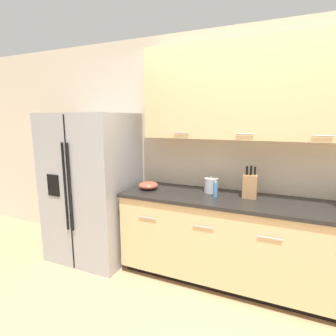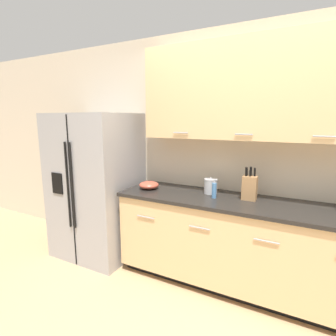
{
  "view_description": "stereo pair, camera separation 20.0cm",
  "coord_description": "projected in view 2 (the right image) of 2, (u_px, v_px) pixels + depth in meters",
  "views": [
    {
      "loc": [
        0.28,
        -1.54,
        1.67
      ],
      "look_at": [
        -0.82,
        1.0,
        1.16
      ],
      "focal_mm": 28.0,
      "sensor_mm": 36.0,
      "label": 1
    },
    {
      "loc": [
        0.46,
        -1.45,
        1.67
      ],
      "look_at": [
        -0.82,
        1.0,
        1.16
      ],
      "focal_mm": 28.0,
      "sensor_mm": 36.0,
      "label": 2
    }
  ],
  "objects": [
    {
      "name": "soap_dispenser",
      "position": [
        214.0,
        190.0,
        2.58
      ],
      "size": [
        0.05,
        0.05,
        0.19
      ],
      "color": "#4C7FB2",
      "rests_on": "counter_unit"
    },
    {
      "name": "counter_unit",
      "position": [
        238.0,
        244.0,
        2.58
      ],
      "size": [
        2.44,
        0.64,
        0.91
      ],
      "color": "black",
      "rests_on": "ground_plane"
    },
    {
      "name": "steel_canister",
      "position": [
        211.0,
        186.0,
        2.74
      ],
      "size": [
        0.14,
        0.14,
        0.17
      ],
      "color": "#B7B7BA",
      "rests_on": "counter_unit"
    },
    {
      "name": "wall_back",
      "position": [
        252.0,
        136.0,
        2.63
      ],
      "size": [
        10.0,
        0.39,
        2.6
      ],
      "color": "beige",
      "rests_on": "ground_plane"
    },
    {
      "name": "refrigerator",
      "position": [
        96.0,
        185.0,
        3.23
      ],
      "size": [
        0.96,
        0.81,
        1.74
      ],
      "color": "#9E9EA0",
      "rests_on": "ground_plane"
    },
    {
      "name": "mixing_bowl",
      "position": [
        149.0,
        185.0,
        2.93
      ],
      "size": [
        0.22,
        0.22,
        0.08
      ],
      "color": "#B24C38",
      "rests_on": "counter_unit"
    },
    {
      "name": "knife_block",
      "position": [
        250.0,
        187.0,
        2.51
      ],
      "size": [
        0.13,
        0.1,
        0.32
      ],
      "color": "#A87A4C",
      "rests_on": "counter_unit"
    }
  ]
}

